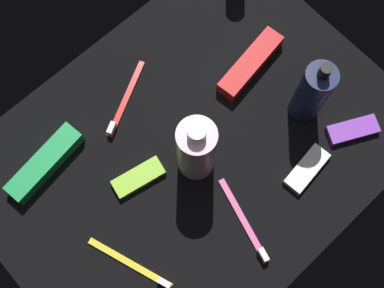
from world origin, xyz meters
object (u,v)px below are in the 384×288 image
Objects in this scene: toothbrush_yellow at (135,266)px; toothpaste_box_red at (250,64)px; lotion_bottle at (312,93)px; toothbrush_pink at (246,225)px; bodywash_bottle at (196,150)px; toothbrush_red at (124,102)px; snack_bar_white at (307,169)px; snack_bar_purple at (353,130)px; snack_bar_lime at (138,178)px; toothpaste_box_green at (45,163)px.

toothbrush_yellow is 47.50cm from toothpaste_box_red.
lotion_bottle reaches higher than toothbrush_pink.
toothbrush_red is (2.32, -19.59, -8.48)cm from bodywash_bottle.
snack_bar_purple is at bearing 170.44° from snack_bar_white.
snack_bar_lime and snack_bar_purple have the same top height.
snack_bar_lime is 33.55cm from snack_bar_white.
bodywash_bottle reaches higher than lotion_bottle.
toothbrush_yellow is 38.52cm from snack_bar_white.
toothpaste_box_green is at bearing -39.46° from snack_bar_lime.
toothbrush_yellow is 27.04cm from toothpaste_box_green.
toothbrush_pink is 23.03cm from snack_bar_lime.
bodywash_bottle is at bearing -95.07° from toothbrush_pink.
toothpaste_box_green is 18.74cm from snack_bar_lime.
snack_bar_white is (-37.47, 8.91, 0.14)cm from toothbrush_yellow.
lotion_bottle reaches higher than toothpaste_box_green.
snack_bar_lime is at bearing -18.90° from lotion_bottle.
toothpaste_box_red reaches higher than toothbrush_yellow.
toothbrush_red is 39.75cm from snack_bar_white.
lotion_bottle is at bearing 172.71° from snack_bar_lime.
snack_bar_white is (-17.58, 35.66, 0.14)cm from toothbrush_red.
lotion_bottle is at bearing 164.72° from bodywash_bottle.
snack_bar_lime is at bearing -66.42° from toothbrush_pink.
bodywash_bottle reaches higher than snack_bar_white.
toothpaste_box_green is (45.24, -12.08, 0.00)cm from toothpaste_box_red.
snack_bar_lime is at bearing -132.97° from toothbrush_yellow.
toothbrush_pink is at bearing 91.49° from toothbrush_red.
toothpaste_box_red reaches higher than snack_bar_lime.
toothbrush_red is 1.59× the size of snack_bar_lime.
snack_bar_purple is at bearing 161.97° from snack_bar_lime.
snack_bar_lime is 1.00× the size of snack_bar_purple.
toothbrush_red is 1.59× the size of snack_bar_purple.
toothbrush_yellow is at bearing 10.05° from toothpaste_box_red.
toothbrush_red is 16.52cm from snack_bar_lime.
lotion_bottle is 1.12× the size of toothbrush_yellow.
lotion_bottle reaches higher than snack_bar_purple.
bodywash_bottle is 1.20× the size of toothbrush_red.
lotion_bottle is 28.27cm from toothbrush_pink.
toothpaste_box_red is 1.69× the size of snack_bar_purple.
lotion_bottle is 38.05cm from toothbrush_red.
toothpaste_box_green is 62.42cm from snack_bar_purple.
snack_bar_purple is (-28.16, 16.76, -8.33)cm from bodywash_bottle.
toothpaste_box_red is at bearing -114.18° from snack_bar_white.
snack_bar_lime is at bearing -46.04° from snack_bar_white.
toothpaste_box_red is 1.69× the size of snack_bar_white.
snack_bar_lime is (-11.76, 14.56, -0.85)cm from toothpaste_box_green.
lotion_bottle is at bearing -139.62° from snack_bar_white.
toothbrush_pink is 1.70× the size of snack_bar_lime.
bodywash_bottle is 1.13× the size of toothpaste_box_red.
bodywash_bottle is 1.91× the size of snack_bar_lime.
toothbrush_red reaches higher than snack_bar_lime.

